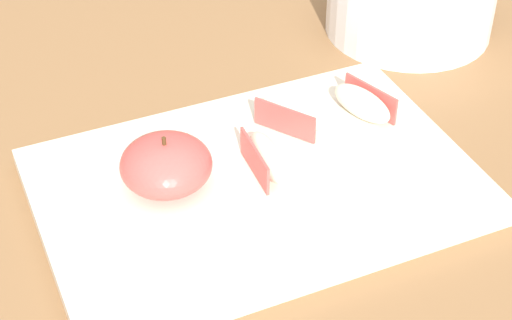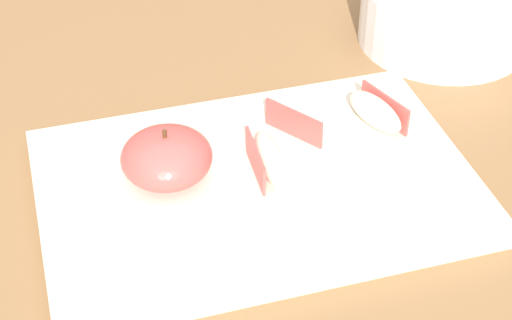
{
  "view_description": "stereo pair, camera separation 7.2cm",
  "coord_description": "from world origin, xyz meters",
  "px_view_note": "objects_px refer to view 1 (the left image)",
  "views": [
    {
      "loc": [
        -0.22,
        -0.58,
        1.27
      ],
      "look_at": [
        0.01,
        -0.06,
        0.81
      ],
      "focal_mm": 59.43,
      "sensor_mm": 36.0,
      "label": 1
    },
    {
      "loc": [
        -0.15,
        -0.6,
        1.27
      ],
      "look_at": [
        0.01,
        -0.06,
        0.81
      ],
      "focal_mm": 59.43,
      "sensor_mm": 36.0,
      "label": 2
    }
  ],
  "objects_px": {
    "apple_half_skin_up": "(166,165)",
    "apple_wedge_back": "(363,103)",
    "cutting_board": "(256,186)",
    "apple_wedge_middle": "(291,114)",
    "ceramic_fruit_bowl": "(410,1)",
    "apple_wedge_front": "(266,157)"
  },
  "relations": [
    {
      "from": "cutting_board",
      "to": "apple_wedge_front",
      "type": "distance_m",
      "value": 0.03
    },
    {
      "from": "apple_wedge_back",
      "to": "apple_wedge_front",
      "type": "xyz_separation_m",
      "value": [
        -0.12,
        -0.04,
        0.0
      ]
    },
    {
      "from": "apple_wedge_back",
      "to": "ceramic_fruit_bowl",
      "type": "distance_m",
      "value": 0.21
    },
    {
      "from": "apple_half_skin_up",
      "to": "ceramic_fruit_bowl",
      "type": "height_order",
      "value": "same"
    },
    {
      "from": "apple_half_skin_up",
      "to": "apple_wedge_back",
      "type": "xyz_separation_m",
      "value": [
        0.2,
        0.02,
        -0.01
      ]
    },
    {
      "from": "apple_wedge_front",
      "to": "ceramic_fruit_bowl",
      "type": "bearing_deg",
      "value": 35.74
    },
    {
      "from": "cutting_board",
      "to": "apple_half_skin_up",
      "type": "bearing_deg",
      "value": 162.66
    },
    {
      "from": "apple_wedge_front",
      "to": "apple_wedge_middle",
      "type": "height_order",
      "value": "same"
    },
    {
      "from": "apple_wedge_back",
      "to": "apple_wedge_front",
      "type": "bearing_deg",
      "value": -161.76
    },
    {
      "from": "apple_half_skin_up",
      "to": "apple_wedge_front",
      "type": "height_order",
      "value": "apple_half_skin_up"
    },
    {
      "from": "cutting_board",
      "to": "apple_half_skin_up",
      "type": "xyz_separation_m",
      "value": [
        -0.07,
        0.02,
        0.03
      ]
    },
    {
      "from": "cutting_board",
      "to": "apple_wedge_front",
      "type": "relative_size",
      "value": 5.5
    },
    {
      "from": "cutting_board",
      "to": "apple_wedge_back",
      "type": "height_order",
      "value": "apple_wedge_back"
    },
    {
      "from": "apple_wedge_back",
      "to": "apple_wedge_middle",
      "type": "relative_size",
      "value": 1.04
    },
    {
      "from": "apple_wedge_front",
      "to": "ceramic_fruit_bowl",
      "type": "distance_m",
      "value": 0.32
    },
    {
      "from": "apple_half_skin_up",
      "to": "ceramic_fruit_bowl",
      "type": "relative_size",
      "value": 0.42
    },
    {
      "from": "cutting_board",
      "to": "ceramic_fruit_bowl",
      "type": "height_order",
      "value": "ceramic_fruit_bowl"
    },
    {
      "from": "apple_half_skin_up",
      "to": "apple_wedge_back",
      "type": "bearing_deg",
      "value": 6.01
    },
    {
      "from": "apple_half_skin_up",
      "to": "cutting_board",
      "type": "bearing_deg",
      "value": -17.34
    },
    {
      "from": "apple_half_skin_up",
      "to": "apple_wedge_middle",
      "type": "xyz_separation_m",
      "value": [
        0.13,
        0.03,
        -0.01
      ]
    },
    {
      "from": "apple_wedge_back",
      "to": "ceramic_fruit_bowl",
      "type": "relative_size",
      "value": 0.38
    },
    {
      "from": "apple_wedge_back",
      "to": "apple_wedge_front",
      "type": "distance_m",
      "value": 0.12
    }
  ]
}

